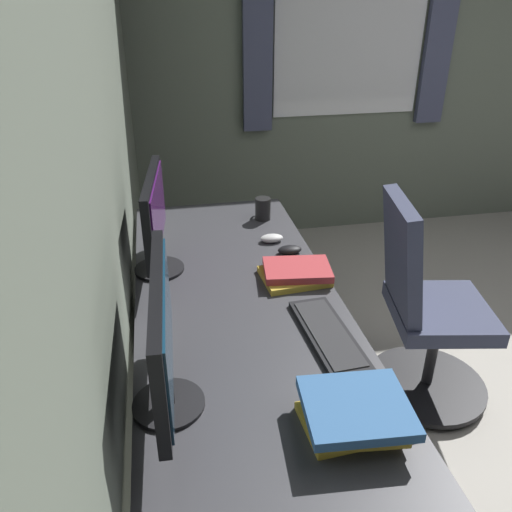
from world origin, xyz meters
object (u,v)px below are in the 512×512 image
(monitor_primary, at_px, (163,336))
(mouse_main, at_px, (290,250))
(drawer_pedestal, at_px, (230,368))
(office_chair, at_px, (424,313))
(mouse_spare, at_px, (272,238))
(coffee_mug, at_px, (263,208))
(book_stack_near, at_px, (296,273))
(monitor_secondary, at_px, (155,217))
(book_stack_far, at_px, (357,412))
(keyboard_main, at_px, (328,335))

(monitor_primary, height_order, mouse_main, monitor_primary)
(drawer_pedestal, xyz_separation_m, mouse_main, (0.24, -0.30, 0.40))
(drawer_pedestal, xyz_separation_m, office_chair, (0.08, -0.89, 0.11))
(mouse_spare, bearing_deg, monitor_primary, 152.15)
(mouse_spare, height_order, coffee_mug, coffee_mug)
(drawer_pedestal, xyz_separation_m, book_stack_near, (0.03, -0.27, 0.41))
(monitor_secondary, distance_m, mouse_spare, 0.57)
(monitor_primary, height_order, book_stack_far, monitor_primary)
(mouse_main, bearing_deg, book_stack_near, 171.95)
(monitor_secondary, xyz_separation_m, coffee_mug, (0.43, -0.51, -0.18))
(monitor_primary, relative_size, keyboard_main, 1.34)
(keyboard_main, xyz_separation_m, office_chair, (0.44, -0.61, -0.28))
(monitor_primary, relative_size, book_stack_far, 1.89)
(book_stack_near, bearing_deg, office_chair, -85.66)
(keyboard_main, xyz_separation_m, mouse_main, (0.61, -0.02, 0.01))
(mouse_main, relative_size, book_stack_far, 0.34)
(coffee_mug, distance_m, office_chair, 0.90)
(monitor_secondary, distance_m, keyboard_main, 0.81)
(monitor_primary, distance_m, office_chair, 1.40)
(mouse_main, height_order, mouse_spare, same)
(mouse_main, height_order, book_stack_near, book_stack_near)
(keyboard_main, height_order, book_stack_near, book_stack_near)
(keyboard_main, distance_m, mouse_spare, 0.73)
(monitor_secondary, bearing_deg, drawer_pedestal, -128.97)
(book_stack_near, distance_m, book_stack_far, 0.78)
(mouse_main, xyz_separation_m, office_chair, (-0.17, -0.59, -0.29))
(monitor_primary, bearing_deg, monitor_secondary, 0.20)
(monitor_primary, height_order, keyboard_main, monitor_primary)
(book_stack_far, xyz_separation_m, office_chair, (0.82, -0.66, -0.32))
(book_stack_far, bearing_deg, keyboard_main, -7.63)
(mouse_main, bearing_deg, monitor_secondary, 94.28)
(book_stack_near, bearing_deg, coffee_mug, 0.84)
(mouse_spare, distance_m, book_stack_far, 1.11)
(keyboard_main, height_order, mouse_spare, mouse_spare)
(drawer_pedestal, bearing_deg, keyboard_main, -142.23)
(office_chair, bearing_deg, monitor_primary, 119.82)
(keyboard_main, relative_size, book_stack_near, 1.51)
(coffee_mug, bearing_deg, drawer_pedestal, 157.10)
(monitor_primary, relative_size, monitor_secondary, 1.11)
(mouse_main, height_order, book_stack_far, book_stack_far)
(mouse_main, bearing_deg, book_stack_far, 175.67)
(mouse_main, height_order, coffee_mug, coffee_mug)
(monitor_secondary, bearing_deg, keyboard_main, -136.78)
(monitor_primary, xyz_separation_m, mouse_spare, (0.95, -0.50, -0.22))
(mouse_spare, relative_size, office_chair, 0.11)
(book_stack_far, height_order, coffee_mug, coffee_mug)
(keyboard_main, height_order, office_chair, office_chair)
(mouse_spare, relative_size, book_stack_near, 0.37)
(keyboard_main, height_order, book_stack_far, book_stack_far)
(monitor_secondary, height_order, mouse_main, monitor_secondary)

